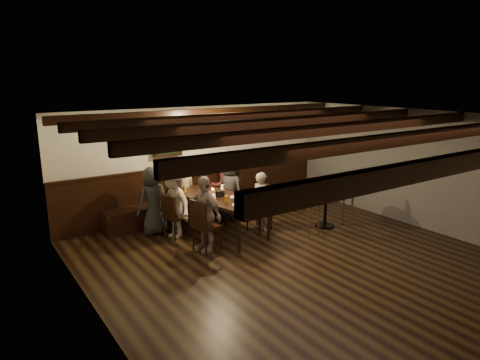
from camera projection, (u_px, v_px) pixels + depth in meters
room at (218, 178)px, 8.43m from camera, size 7.00×7.00×7.00m
dining_table at (219, 199)px, 8.33m from camera, size 1.29×2.18×0.77m
chair_left_near at (176, 224)px, 8.24m from camera, size 0.46×0.46×0.86m
chair_left_far at (206, 235)px, 7.62m from camera, size 0.50×0.50×0.94m
chair_right_near at (229, 208)px, 9.23m from camera, size 0.46×0.46×0.87m
chair_right_far at (260, 217)px, 8.61m from camera, size 0.50×0.50×0.93m
person_bench_left at (153, 201)px, 8.33m from camera, size 0.73×0.55×1.35m
person_bench_centre at (185, 190)px, 9.05m from camera, size 0.55×0.42×1.37m
person_bench_right at (221, 185)px, 9.57m from camera, size 0.73×0.62×1.34m
person_left_near at (173, 203)px, 8.12m from camera, size 0.67×0.97×1.38m
person_left_far at (204, 214)px, 7.50m from camera, size 0.48×0.85×1.37m
person_right_near at (230, 189)px, 9.16m from camera, size 0.55×0.73×1.36m
person_right_far at (261, 201)px, 8.56m from camera, size 0.37×0.48×1.20m
pint_a at (185, 189)px, 8.58m from camera, size 0.07×0.07×0.14m
pint_b at (206, 185)px, 8.91m from camera, size 0.07×0.07×0.14m
pint_c at (203, 195)px, 8.15m from camera, size 0.07×0.07×0.14m
pint_d at (223, 188)px, 8.64m from camera, size 0.07×0.07×0.14m
pint_e at (226, 200)px, 7.83m from camera, size 0.07×0.07×0.14m
pint_f at (246, 196)px, 8.06m from camera, size 0.07×0.07×0.14m
pint_g at (250, 200)px, 7.78m from camera, size 0.07×0.07×0.14m
plate_near at (239, 205)px, 7.73m from camera, size 0.24×0.24×0.01m
plate_far at (236, 197)px, 8.23m from camera, size 0.24×0.24×0.01m
condiment_caddy at (220, 194)px, 8.26m from camera, size 0.15×0.10×0.12m
candle at (213, 191)px, 8.59m from camera, size 0.05×0.05×0.05m
high_top_table at (326, 197)px, 8.73m from camera, size 0.54×0.54×0.96m
bar_stool_left at (315, 217)px, 8.35m from camera, size 0.31×0.32×0.97m
bar_stool_right at (348, 208)px, 8.94m from camera, size 0.32×0.33×0.97m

